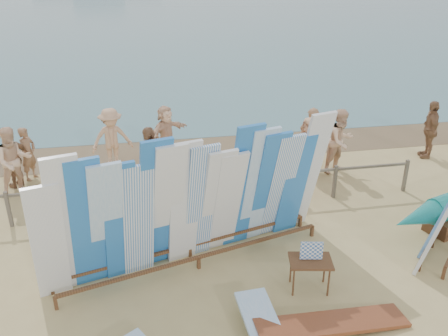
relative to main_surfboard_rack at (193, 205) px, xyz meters
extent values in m
plane|color=tan|center=(-0.04, -0.79, -1.34)|extent=(160.00, 160.00, 0.00)
cube|color=brown|center=(-0.04, 6.41, -1.34)|extent=(40.00, 2.60, 0.01)
cube|color=#665C4D|center=(-0.04, 2.21, -0.54)|extent=(12.00, 0.06, 0.06)
cube|color=#665C4D|center=(-4.04, 2.21, -0.89)|extent=(0.08, 0.08, 0.90)
cube|color=#665C4D|center=(-2.04, 2.21, -0.89)|extent=(0.08, 0.08, 0.90)
cube|color=#665C4D|center=(-0.04, 2.21, -0.89)|extent=(0.08, 0.08, 0.90)
cube|color=#665C4D|center=(1.96, 2.21, -0.89)|extent=(0.08, 0.08, 0.90)
cube|color=#665C4D|center=(3.96, 2.21, -0.89)|extent=(0.08, 0.08, 0.90)
cube|color=#665C4D|center=(5.96, 2.21, -0.89)|extent=(0.08, 0.08, 0.90)
cube|color=brown|center=(0.06, -0.23, -1.07)|extent=(5.38, 1.54, 0.06)
cube|color=brown|center=(-0.07, 0.23, -1.07)|extent=(5.38, 1.54, 0.06)
cube|color=white|center=(-2.62, -0.72, -0.11)|extent=(0.72, 0.72, 2.47)
cube|color=white|center=(-2.29, -0.63, 0.13)|extent=(0.76, 0.86, 2.95)
cube|color=blue|center=(-1.96, -0.54, 0.08)|extent=(0.76, 0.86, 2.84)
cube|color=#92BFEA|center=(-1.64, -0.45, 0.01)|extent=(0.79, 0.95, 2.70)
cube|color=blue|center=(-1.39, -0.38, -0.03)|extent=(0.74, 0.78, 2.63)
cube|color=white|center=(-1.07, -0.29, -0.08)|extent=(0.73, 0.73, 2.52)
cube|color=blue|center=(-0.74, -0.20, 0.15)|extent=(0.79, 0.98, 2.98)
cube|color=white|center=(-0.50, -0.14, 0.08)|extent=(0.81, 1.05, 2.84)
cube|color=white|center=(-0.17, -0.05, 0.06)|extent=(0.73, 0.76, 2.80)
cube|color=white|center=(0.16, 0.04, 0.00)|extent=(0.75, 0.81, 2.67)
cube|color=white|center=(0.49, 0.13, -0.08)|extent=(0.78, 0.93, 2.53)
cube|color=white|center=(0.73, 0.20, -0.13)|extent=(0.77, 0.90, 2.43)
cube|color=blue|center=(1.06, 0.29, 0.13)|extent=(0.77, 0.89, 2.94)
cube|color=#92BFEA|center=(1.39, 0.38, 0.07)|extent=(0.78, 0.91, 2.82)
cube|color=blue|center=(1.63, 0.45, 0.01)|extent=(0.79, 0.96, 2.70)
cube|color=white|center=(1.96, 0.54, -0.05)|extent=(0.78, 0.93, 2.59)
cube|color=blue|center=(2.28, 0.63, -0.09)|extent=(0.74, 0.80, 2.51)
cube|color=white|center=(2.61, 0.72, 0.14)|extent=(0.80, 1.01, 2.97)
cube|color=brown|center=(5.16, -0.41, -1.08)|extent=(1.54, 1.48, 0.06)
cube|color=white|center=(4.62, -1.24, -0.15)|extent=(0.84, 0.84, 2.38)
cube|color=brown|center=(5.68, 0.09, -1.15)|extent=(0.70, 0.77, 0.38)
cone|color=teal|center=(4.79, -0.22, -0.67)|extent=(1.38, 0.96, 0.59)
cube|color=brown|center=(2.03, -1.25, -0.71)|extent=(0.88, 0.70, 0.05)
cube|color=white|center=(2.03, -1.25, -0.48)|extent=(0.41, 0.11, 0.37)
cube|color=brown|center=(2.05, -2.38, -1.34)|extent=(2.73, 0.74, 0.32)
cube|color=red|center=(0.88, 2.65, -1.01)|extent=(0.69, 0.66, 0.05)
cube|color=red|center=(0.95, 2.89, -0.73)|extent=(0.59, 0.33, 0.56)
cube|color=red|center=(0.14, 3.28, -0.99)|extent=(0.72, 0.68, 0.05)
cube|color=red|center=(0.07, 3.53, -0.68)|extent=(0.63, 0.32, 0.60)
cube|color=red|center=(2.66, 2.77, -0.73)|extent=(0.60, 0.89, 0.61)
cube|color=red|center=(2.62, 3.11, -0.34)|extent=(0.52, 0.24, 0.38)
imported|color=beige|center=(4.73, 3.74, -0.40)|extent=(1.02, 0.78, 1.89)
imported|color=tan|center=(3.75, 3.66, -0.47)|extent=(0.58, 0.92, 1.74)
imported|color=#8C6042|center=(3.96, 4.06, -0.40)|extent=(0.79, 0.66, 1.89)
imported|color=#8C6042|center=(-4.03, 4.86, -0.58)|extent=(0.52, 0.64, 1.53)
imported|color=#8C6042|center=(-0.71, 3.29, -0.40)|extent=(0.86, 1.20, 1.88)
imported|color=#8C6042|center=(7.90, 4.29, -0.43)|extent=(0.74, 1.15, 1.81)
imported|color=beige|center=(-4.19, 3.97, -0.41)|extent=(1.00, 0.76, 1.86)
imported|color=#8C6042|center=(-4.32, 4.42, -0.54)|extent=(0.94, 0.97, 1.61)
imported|color=beige|center=(-0.13, 5.67, -0.50)|extent=(1.47, 1.46, 1.69)
imported|color=tan|center=(-1.74, 5.17, -0.42)|extent=(1.28, 0.77, 1.85)
camera|label=1|loc=(-0.90, -8.14, 4.47)|focal=38.00mm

